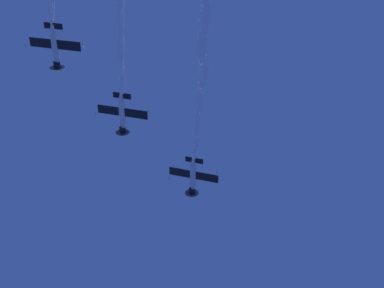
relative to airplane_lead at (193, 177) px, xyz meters
The scene contains 4 objects.
airplane_lead is the anchor object (origin of this frame).
airplane_left_wingman 18.01m from the airplane_lead, 87.43° to the right, with size 8.55×8.58×4.33m.
airplane_right_wingman 34.58m from the airplane_lead, 85.49° to the right, with size 8.55×8.62×4.21m.
smoke_trail_lead 25.66m from the airplane_lead, 37.29° to the right, with size 28.03×22.05×7.62m.
Camera 1 is at (31.63, -26.34, 1.88)m, focal length 43.46 mm.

